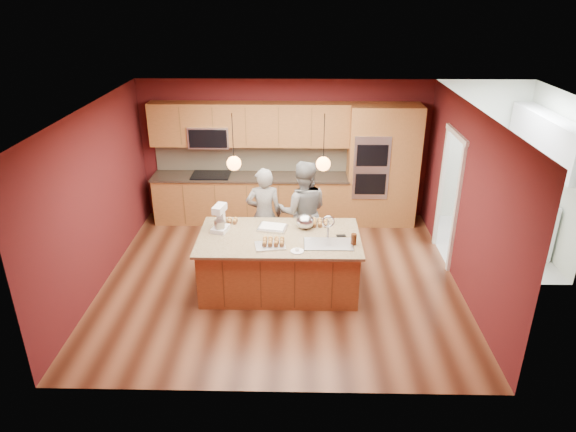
{
  "coord_description": "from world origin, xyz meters",
  "views": [
    {
      "loc": [
        0.27,
        -7.02,
        4.25
      ],
      "look_at": [
        0.12,
        -0.1,
        1.13
      ],
      "focal_mm": 32.0,
      "sensor_mm": 36.0,
      "label": 1
    }
  ],
  "objects_px": {
    "mixing_bowl": "(305,221)",
    "person_right": "(303,212)",
    "person_left": "(264,215)",
    "island": "(280,262)",
    "stand_mixer": "(220,220)"
  },
  "relations": [
    {
      "from": "island",
      "to": "person_right",
      "type": "relative_size",
      "value": 1.37
    },
    {
      "from": "stand_mixer",
      "to": "mixing_bowl",
      "type": "bearing_deg",
      "value": 18.88
    },
    {
      "from": "person_right",
      "to": "stand_mixer",
      "type": "height_order",
      "value": "person_right"
    },
    {
      "from": "stand_mixer",
      "to": "mixing_bowl",
      "type": "relative_size",
      "value": 1.48
    },
    {
      "from": "island",
      "to": "stand_mixer",
      "type": "bearing_deg",
      "value": 168.26
    },
    {
      "from": "island",
      "to": "person_right",
      "type": "xyz_separation_m",
      "value": [
        0.34,
        0.92,
        0.42
      ]
    },
    {
      "from": "mixing_bowl",
      "to": "person_right",
      "type": "bearing_deg",
      "value": 92.89
    },
    {
      "from": "person_left",
      "to": "island",
      "type": "bearing_deg",
      "value": 101.68
    },
    {
      "from": "stand_mixer",
      "to": "mixing_bowl",
      "type": "xyz_separation_m",
      "value": [
        1.28,
        0.11,
        -0.07
      ]
    },
    {
      "from": "person_right",
      "to": "mixing_bowl",
      "type": "bearing_deg",
      "value": 92.94
    },
    {
      "from": "stand_mixer",
      "to": "mixing_bowl",
      "type": "height_order",
      "value": "stand_mixer"
    },
    {
      "from": "mixing_bowl",
      "to": "island",
      "type": "bearing_deg",
      "value": -141.13
    },
    {
      "from": "person_right",
      "to": "person_left",
      "type": "bearing_deg",
      "value": 0.05
    },
    {
      "from": "island",
      "to": "person_right",
      "type": "distance_m",
      "value": 1.07
    },
    {
      "from": "person_right",
      "to": "stand_mixer",
      "type": "distance_m",
      "value": 1.46
    }
  ]
}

